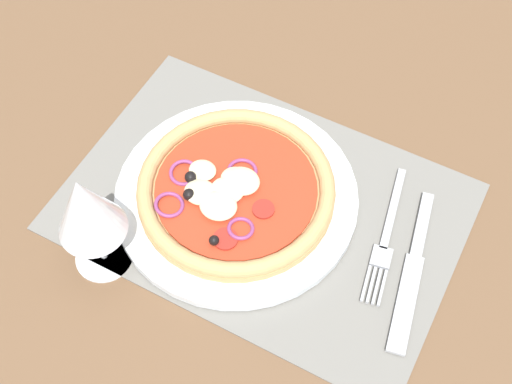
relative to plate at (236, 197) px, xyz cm
name	(u,v)px	position (x,y,z in cm)	size (l,w,h in cm)	color
ground_plane	(263,212)	(-3.09, -0.75, -2.16)	(190.00, 140.00, 2.40)	brown
placemat	(263,206)	(-3.09, -0.75, -0.76)	(44.62, 30.43, 0.40)	slate
plate	(236,197)	(0.00, 0.00, 0.00)	(28.07, 28.07, 1.12)	white
pizza	(235,189)	(0.10, 0.12, 1.68)	(22.61, 22.61, 2.68)	tan
fork	(385,241)	(-17.33, -2.85, -0.34)	(4.76, 17.97, 0.44)	#B2B5BA
knife	(412,271)	(-21.38, -0.79, -0.30)	(5.36, 19.96, 0.62)	#B2B5BA
wine_glass	(86,209)	(9.38, 13.29, 9.28)	(7.20, 7.20, 14.90)	silver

